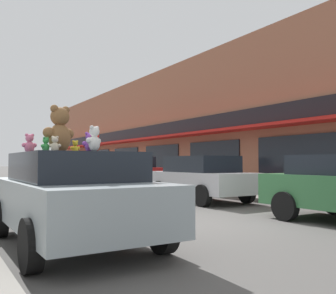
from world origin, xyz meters
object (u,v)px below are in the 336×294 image
at_px(teddy_bear_yellow, 75,147).
at_px(teddy_bear_cream, 55,145).
at_px(plush_art_car, 74,195).
at_px(teddy_bear_giant, 60,130).
at_px(teddy_bear_green, 46,145).
at_px(parked_car_far_right, 124,172).
at_px(teddy_bear_pink, 29,144).
at_px(teddy_bear_purple, 89,142).
at_px(parked_car_far_center, 201,177).
at_px(teddy_bear_red, 95,143).
at_px(teddy_bear_white, 94,139).

bearing_deg(teddy_bear_yellow, teddy_bear_cream, 60.95).
relative_size(plush_art_car, teddy_bear_giant, 5.11).
xyz_separation_m(teddy_bear_green, parked_car_far_right, (6.32, 10.44, -0.75)).
relative_size(teddy_bear_pink, teddy_bear_purple, 1.18).
distance_m(teddy_bear_green, teddy_bear_yellow, 0.69).
distance_m(teddy_bear_giant, parked_car_far_center, 7.36).
bearing_deg(teddy_bear_red, teddy_bear_yellow, -73.10).
bearing_deg(teddy_bear_yellow, parked_car_far_right, -102.17).
distance_m(teddy_bear_red, teddy_bear_yellow, 1.23).
height_order(teddy_bear_white, parked_car_far_center, teddy_bear_white).
xyz_separation_m(teddy_bear_cream, parked_car_far_center, (6.20, 4.33, -0.81)).
distance_m(teddy_bear_giant, teddy_bear_red, 1.11).
distance_m(teddy_bear_green, teddy_bear_white, 1.10).
distance_m(teddy_bear_red, parked_car_far_right, 12.74).
height_order(teddy_bear_pink, teddy_bear_yellow, teddy_bear_pink).
height_order(teddy_bear_cream, teddy_bear_yellow, teddy_bear_cream).
relative_size(teddy_bear_red, teddy_bear_white, 0.70).
xyz_separation_m(teddy_bear_giant, teddy_bear_red, (0.25, -1.05, -0.26)).
bearing_deg(plush_art_car, teddy_bear_yellow, 70.97).
bearing_deg(teddy_bear_purple, teddy_bear_red, 123.96).
xyz_separation_m(teddy_bear_white, parked_car_far_right, (5.86, 11.43, -0.81)).
relative_size(teddy_bear_cream, teddy_bear_white, 0.71).
bearing_deg(teddy_bear_green, teddy_bear_purple, 86.43).
bearing_deg(teddy_bear_pink, teddy_bear_giant, 123.56).
relative_size(teddy_bear_giant, teddy_bear_white, 2.13).
bearing_deg(parked_car_far_right, teddy_bear_red, -117.14).
height_order(teddy_bear_giant, teddy_bear_pink, teddy_bear_giant).
xyz_separation_m(plush_art_car, parked_car_far_center, (5.89, 4.36, 0.02)).
relative_size(teddy_bear_red, teddy_bear_cream, 0.98).
distance_m(teddy_bear_giant, teddy_bear_cream, 0.41).
relative_size(teddy_bear_red, parked_car_far_right, 0.06).
bearing_deg(plush_art_car, teddy_bear_green, 161.18).
distance_m(teddy_bear_cream, parked_car_far_center, 7.61).
bearing_deg(parked_car_far_center, teddy_bear_cream, -145.04).
bearing_deg(teddy_bear_purple, parked_car_far_center, -134.93).
distance_m(teddy_bear_yellow, teddy_bear_white, 1.35).
height_order(teddy_bear_red, teddy_bear_white, teddy_bear_white).
xyz_separation_m(teddy_bear_pink, teddy_bear_purple, (0.56, -1.51, -0.03)).
xyz_separation_m(teddy_bear_green, teddy_bear_cream, (0.12, -0.12, 0.01)).
distance_m(teddy_bear_purple, teddy_bear_red, 0.12).
bearing_deg(parked_car_far_right, plush_art_car, -119.08).
distance_m(teddy_bear_pink, parked_car_far_center, 7.36).
relative_size(teddy_bear_giant, teddy_bear_red, 3.06).
bearing_deg(teddy_bear_white, teddy_bear_cream, -94.76).
bearing_deg(parked_car_far_right, teddy_bear_yellow, -119.52).
relative_size(plush_art_car, teddy_bear_white, 10.90).
bearing_deg(parked_car_far_center, parked_car_far_right, 90.00).
xyz_separation_m(teddy_bear_giant, teddy_bear_green, (-0.27, -0.16, -0.27)).
xyz_separation_m(teddy_bear_giant, teddy_bear_pink, (-0.38, 0.57, -0.22)).
relative_size(teddy_bear_giant, teddy_bear_cream, 2.99).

